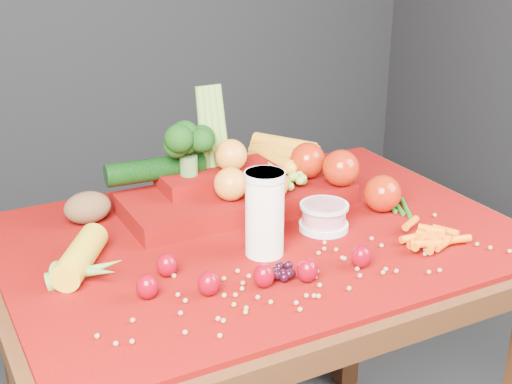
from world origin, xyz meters
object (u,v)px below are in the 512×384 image
yogurt_bowl (324,216)px  produce_mound (249,180)px  milk_glass (265,211)px  table (260,278)px

yogurt_bowl → produce_mound: (-0.08, 0.19, 0.03)m
produce_mound → milk_glass: bearing=-110.1°
table → yogurt_bowl: 0.19m
table → yogurt_bowl: yogurt_bowl is taller
milk_glass → yogurt_bowl: milk_glass is taller
table → milk_glass: 0.22m
milk_glass → yogurt_bowl: (0.17, 0.04, -0.06)m
yogurt_bowl → produce_mound: size_ratio=0.18×
yogurt_bowl → table: bearing=162.4°
table → produce_mound: size_ratio=1.84×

